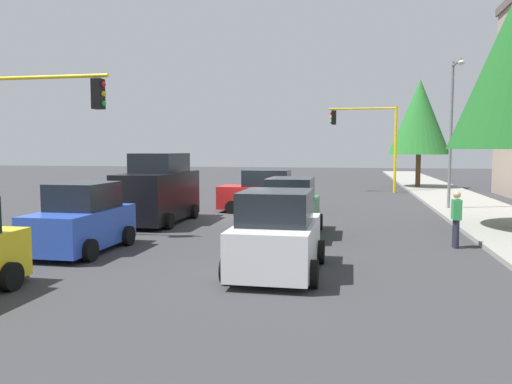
% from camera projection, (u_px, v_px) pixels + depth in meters
% --- Properties ---
extents(ground_plane, '(120.00, 120.00, 0.00)m').
position_uv_depth(ground_plane, '(242.00, 217.00, 21.56)').
color(ground_plane, '#353538').
extents(sidewalk_kerb, '(80.00, 4.00, 0.15)m').
position_uv_depth(sidewalk_kerb, '(472.00, 208.00, 24.45)').
color(sidewalk_kerb, gray).
rests_on(sidewalk_kerb, ground).
extents(traffic_signal_near_right, '(0.36, 4.59, 5.43)m').
position_uv_depth(traffic_signal_near_right, '(35.00, 121.00, 16.44)').
color(traffic_signal_near_right, yellow).
rests_on(traffic_signal_near_right, ground).
extents(traffic_signal_far_left, '(0.36, 4.59, 5.84)m').
position_uv_depth(traffic_signal_far_left, '(369.00, 132.00, 33.81)').
color(traffic_signal_far_left, yellow).
rests_on(traffic_signal_far_left, ground).
extents(street_lamp_curbside, '(2.15, 0.28, 7.00)m').
position_uv_depth(street_lamp_curbside, '(453.00, 119.00, 22.97)').
color(street_lamp_curbside, slate).
rests_on(street_lamp_curbside, ground).
extents(tree_roadside_far, '(4.43, 4.43, 8.10)m').
position_uv_depth(tree_roadside_far, '(420.00, 117.00, 36.90)').
color(tree_roadside_far, brown).
rests_on(tree_roadside_far, ground).
extents(delivery_van_black, '(4.80, 2.22, 2.77)m').
position_uv_depth(delivery_van_black, '(159.00, 191.00, 19.86)').
color(delivery_van_black, black).
rests_on(delivery_van_black, ground).
extents(car_white, '(3.71, 2.10, 1.98)m').
position_uv_depth(car_white, '(277.00, 236.00, 11.75)').
color(car_white, white).
rests_on(car_white, ground).
extents(car_red, '(2.10, 4.03, 1.98)m').
position_uv_depth(car_red, '(263.00, 193.00, 23.33)').
color(car_red, red).
rests_on(car_red, ground).
extents(car_green, '(3.97, 1.99, 1.98)m').
position_uv_depth(car_green, '(291.00, 209.00, 16.96)').
color(car_green, '#1E7238').
rests_on(car_green, ground).
extents(car_blue, '(3.64, 2.00, 1.98)m').
position_uv_depth(car_blue, '(82.00, 221.00, 14.25)').
color(car_blue, blue).
rests_on(car_blue, ground).
extents(pedestrian_crossing, '(0.40, 0.24, 1.70)m').
position_uv_depth(pedestrian_crossing, '(456.00, 218.00, 14.79)').
color(pedestrian_crossing, '#262638').
rests_on(pedestrian_crossing, ground).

